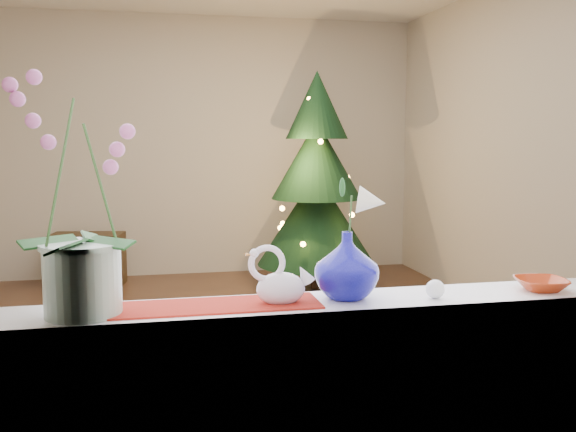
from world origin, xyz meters
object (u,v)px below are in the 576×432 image
orchid_pot (79,195)px  amber_dish (541,285)px  xmas_tree (317,181)px  swan (281,276)px  blue_vase (347,260)px  paperweight (435,289)px  side_table (88,259)px

orchid_pot → amber_dish: bearing=-0.2°
xmas_tree → orchid_pot: bearing=-113.7°
swan → blue_vase: size_ratio=0.84×
swan → paperweight: (0.51, -0.03, -0.06)m
side_table → amber_dish: bearing=-56.8°
paperweight → swan: bearing=176.1°
blue_vase → xmas_tree: xmas_tree is taller
swan → xmas_tree: bearing=92.6°
orchid_pot → amber_dish: 1.54m
blue_vase → side_table: bearing=105.6°
swan → xmas_tree: (1.13, 3.94, 0.02)m
orchid_pot → swan: bearing=0.1°
side_table → blue_vase: bearing=-64.4°
amber_dish → blue_vase: bearing=176.9°
amber_dish → side_table: bearing=113.2°
amber_dish → side_table: amber_dish is taller
orchid_pot → swan: size_ratio=3.37×
xmas_tree → side_table: bearing=164.9°
blue_vase → amber_dish: bearing=-3.1°
swan → amber_dish: (0.91, -0.01, -0.07)m
blue_vase → amber_dish: size_ratio=1.72×
orchid_pot → xmas_tree: xmas_tree is taller
blue_vase → swan: bearing=-172.4°
blue_vase → amber_dish: (0.69, -0.04, -0.11)m
blue_vase → xmas_tree: size_ratio=0.12×
orchid_pot → side_table: 4.66m
swan → amber_dish: size_ratio=1.44×
paperweight → amber_dish: paperweight is taller
paperweight → side_table: (-1.54, 4.56, -0.69)m
orchid_pot → amber_dish: orchid_pot is taller
swan → blue_vase: bearing=26.3°
paperweight → xmas_tree: 4.03m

